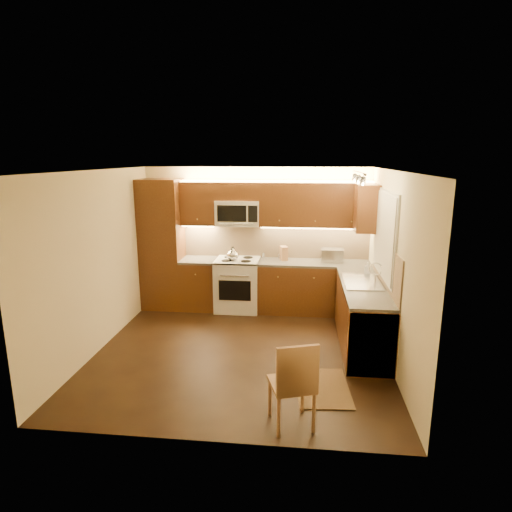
# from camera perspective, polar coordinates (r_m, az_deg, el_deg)

# --- Properties ---
(floor) EXTENTS (4.00, 4.00, 0.01)m
(floor) POSITION_cam_1_polar(r_m,az_deg,el_deg) (6.21, -1.97, -12.44)
(floor) COLOR black
(floor) RESTS_ON ground
(ceiling) EXTENTS (4.00, 4.00, 0.01)m
(ceiling) POSITION_cam_1_polar(r_m,az_deg,el_deg) (5.61, -2.17, 11.29)
(ceiling) COLOR beige
(ceiling) RESTS_ON ground
(wall_back) EXTENTS (4.00, 0.01, 2.50)m
(wall_back) POSITION_cam_1_polar(r_m,az_deg,el_deg) (7.72, 0.05, 2.45)
(wall_back) COLOR beige
(wall_back) RESTS_ON ground
(wall_front) EXTENTS (4.00, 0.01, 2.50)m
(wall_front) POSITION_cam_1_polar(r_m,az_deg,el_deg) (3.91, -6.28, -8.38)
(wall_front) COLOR beige
(wall_front) RESTS_ON ground
(wall_left) EXTENTS (0.01, 4.00, 2.50)m
(wall_left) POSITION_cam_1_polar(r_m,az_deg,el_deg) (6.38, -20.15, -0.64)
(wall_left) COLOR beige
(wall_left) RESTS_ON ground
(wall_right) EXTENTS (0.01, 4.00, 2.50)m
(wall_right) POSITION_cam_1_polar(r_m,az_deg,el_deg) (5.85, 17.73, -1.65)
(wall_right) COLOR beige
(wall_right) RESTS_ON ground
(pantry) EXTENTS (0.70, 0.60, 2.30)m
(pantry) POSITION_cam_1_polar(r_m,az_deg,el_deg) (7.80, -12.33, 1.50)
(pantry) COLOR #401D0D
(pantry) RESTS_ON floor
(base_cab_back_left) EXTENTS (0.62, 0.60, 0.86)m
(base_cab_back_left) POSITION_cam_1_polar(r_m,az_deg,el_deg) (7.80, -7.46, -3.77)
(base_cab_back_left) COLOR #401D0D
(base_cab_back_left) RESTS_ON floor
(counter_back_left) EXTENTS (0.62, 0.60, 0.04)m
(counter_back_left) POSITION_cam_1_polar(r_m,az_deg,el_deg) (7.68, -7.56, -0.55)
(counter_back_left) COLOR #3B3735
(counter_back_left) RESTS_ON base_cab_back_left
(base_cab_back_right) EXTENTS (1.92, 0.60, 0.86)m
(base_cab_back_right) POSITION_cam_1_polar(r_m,az_deg,el_deg) (7.59, 7.66, -4.24)
(base_cab_back_right) COLOR #401D0D
(base_cab_back_right) RESTS_ON floor
(counter_back_right) EXTENTS (1.92, 0.60, 0.04)m
(counter_back_right) POSITION_cam_1_polar(r_m,az_deg,el_deg) (7.47, 7.76, -0.95)
(counter_back_right) COLOR #3B3735
(counter_back_right) RESTS_ON base_cab_back_right
(base_cab_right) EXTENTS (0.60, 2.00, 0.86)m
(base_cab_right) POSITION_cam_1_polar(r_m,az_deg,el_deg) (6.42, 13.87, -7.79)
(base_cab_right) COLOR #401D0D
(base_cab_right) RESTS_ON floor
(counter_right) EXTENTS (0.60, 2.00, 0.04)m
(counter_right) POSITION_cam_1_polar(r_m,az_deg,el_deg) (6.28, 14.10, -3.95)
(counter_right) COLOR #3B3735
(counter_right) RESTS_ON base_cab_right
(dishwasher) EXTENTS (0.58, 0.60, 0.84)m
(dishwasher) POSITION_cam_1_polar(r_m,az_deg,el_deg) (5.78, 14.78, -10.25)
(dishwasher) COLOR silver
(dishwasher) RESTS_ON floor
(backsplash_back) EXTENTS (3.30, 0.02, 0.60)m
(backsplash_back) POSITION_cam_1_polar(r_m,az_deg,el_deg) (7.69, 2.64, 2.01)
(backsplash_back) COLOR tan
(backsplash_back) RESTS_ON wall_back
(backsplash_right) EXTENTS (0.02, 2.00, 0.60)m
(backsplash_right) POSITION_cam_1_polar(r_m,az_deg,el_deg) (6.24, 16.90, -1.17)
(backsplash_right) COLOR tan
(backsplash_right) RESTS_ON wall_right
(upper_cab_back_left) EXTENTS (0.62, 0.35, 0.75)m
(upper_cab_back_left) POSITION_cam_1_polar(r_m,az_deg,el_deg) (7.63, -7.56, 6.95)
(upper_cab_back_left) COLOR #401D0D
(upper_cab_back_left) RESTS_ON wall_back
(upper_cab_back_right) EXTENTS (1.92, 0.35, 0.75)m
(upper_cab_back_right) POSITION_cam_1_polar(r_m,az_deg,el_deg) (7.42, 7.97, 6.76)
(upper_cab_back_right) COLOR #401D0D
(upper_cab_back_right) RESTS_ON wall_back
(upper_cab_bridge) EXTENTS (0.76, 0.35, 0.31)m
(upper_cab_bridge) POSITION_cam_1_polar(r_m,az_deg,el_deg) (7.48, -2.41, 8.62)
(upper_cab_bridge) COLOR #401D0D
(upper_cab_bridge) RESTS_ON wall_back
(upper_cab_right_corner) EXTENTS (0.35, 0.50, 0.75)m
(upper_cab_right_corner) POSITION_cam_1_polar(r_m,az_deg,el_deg) (7.07, 14.48, 6.17)
(upper_cab_right_corner) COLOR #401D0D
(upper_cab_right_corner) RESTS_ON wall_right
(stove) EXTENTS (0.76, 0.65, 0.92)m
(stove) POSITION_cam_1_polar(r_m,az_deg,el_deg) (7.63, -2.46, -3.80)
(stove) COLOR silver
(stove) RESTS_ON floor
(microwave) EXTENTS (0.76, 0.38, 0.44)m
(microwave) POSITION_cam_1_polar(r_m,az_deg,el_deg) (7.50, -2.40, 5.75)
(microwave) COLOR silver
(microwave) RESTS_ON wall_back
(window_frame) EXTENTS (0.03, 1.44, 1.24)m
(window_frame) POSITION_cam_1_polar(r_m,az_deg,el_deg) (6.30, 16.85, 2.70)
(window_frame) COLOR silver
(window_frame) RESTS_ON wall_right
(window_blinds) EXTENTS (0.02, 1.36, 1.16)m
(window_blinds) POSITION_cam_1_polar(r_m,az_deg,el_deg) (6.30, 16.67, 2.70)
(window_blinds) COLOR silver
(window_blinds) RESTS_ON wall_right
(sink) EXTENTS (0.52, 0.86, 0.15)m
(sink) POSITION_cam_1_polar(r_m,az_deg,el_deg) (6.39, 13.97, -2.74)
(sink) COLOR silver
(sink) RESTS_ON counter_right
(faucet) EXTENTS (0.20, 0.04, 0.30)m
(faucet) POSITION_cam_1_polar(r_m,az_deg,el_deg) (6.40, 15.60, -2.12)
(faucet) COLOR silver
(faucet) RESTS_ON counter_right
(track_light_bar) EXTENTS (0.04, 1.20, 0.03)m
(track_light_bar) POSITION_cam_1_polar(r_m,az_deg,el_deg) (6.00, 13.50, 10.68)
(track_light_bar) COLOR silver
(track_light_bar) RESTS_ON ceiling
(kettle) EXTENTS (0.25, 0.25, 0.25)m
(kettle) POSITION_cam_1_polar(r_m,az_deg,el_deg) (7.40, -3.11, 0.33)
(kettle) COLOR silver
(kettle) RESTS_ON stove
(toaster_oven) EXTENTS (0.38, 0.29, 0.22)m
(toaster_oven) POSITION_cam_1_polar(r_m,az_deg,el_deg) (7.53, 10.08, 0.12)
(toaster_oven) COLOR silver
(toaster_oven) RESTS_ON counter_back_right
(knife_block) EXTENTS (0.16, 0.20, 0.24)m
(knife_block) POSITION_cam_1_polar(r_m,az_deg,el_deg) (7.54, 3.72, 0.38)
(knife_block) COLOR #906441
(knife_block) RESTS_ON counter_back_right
(spice_jar_a) EXTENTS (0.06, 0.06, 0.10)m
(spice_jar_a) POSITION_cam_1_polar(r_m,az_deg,el_deg) (7.69, 1.02, 0.10)
(spice_jar_a) COLOR silver
(spice_jar_a) RESTS_ON counter_back_right
(spice_jar_b) EXTENTS (0.06, 0.06, 0.09)m
(spice_jar_b) POSITION_cam_1_polar(r_m,az_deg,el_deg) (7.56, 4.07, -0.16)
(spice_jar_b) COLOR brown
(spice_jar_b) RESTS_ON counter_back_right
(spice_jar_c) EXTENTS (0.05, 0.05, 0.10)m
(spice_jar_c) POSITION_cam_1_polar(r_m,az_deg,el_deg) (7.63, 3.14, 0.00)
(spice_jar_c) COLOR silver
(spice_jar_c) RESTS_ON counter_back_right
(spice_jar_d) EXTENTS (0.05, 0.05, 0.09)m
(spice_jar_d) POSITION_cam_1_polar(r_m,az_deg,el_deg) (7.58, 3.74, -0.14)
(spice_jar_d) COLOR brown
(spice_jar_d) RESTS_ON counter_back_right
(soap_bottle) EXTENTS (0.09, 0.09, 0.19)m
(soap_bottle) POSITION_cam_1_polar(r_m,az_deg,el_deg) (6.83, 14.59, -1.60)
(soap_bottle) COLOR silver
(soap_bottle) RESTS_ON counter_right
(rug) EXTENTS (0.68, 0.96, 0.01)m
(rug) POSITION_cam_1_polar(r_m,az_deg,el_deg) (5.37, 8.84, -16.90)
(rug) COLOR black
(rug) RESTS_ON floor
(dining_chair) EXTENTS (0.53, 0.53, 0.94)m
(dining_chair) POSITION_cam_1_polar(r_m,az_deg,el_deg) (4.49, 4.76, -16.33)
(dining_chair) COLOR #906441
(dining_chair) RESTS_ON floor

